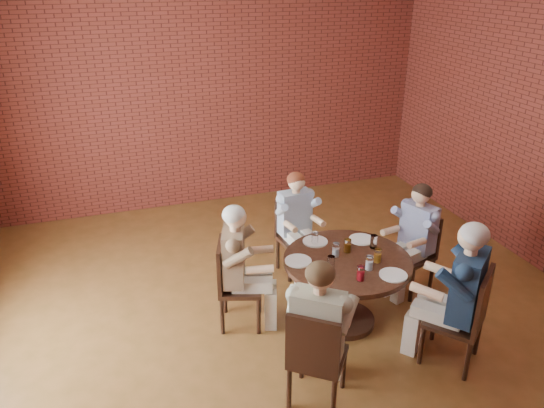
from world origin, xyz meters
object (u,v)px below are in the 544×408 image
object	(u,v)px
diner_a	(414,240)
chair_b	(294,233)
chair_a	(417,249)
chair_d	(315,356)
chair_e	(466,315)
diner_c	(240,267)
chair_c	(232,281)
smartphone	(392,276)
diner_b	(297,225)
diner_d	(319,333)
diner_e	(458,295)
dining_table	(346,278)

from	to	relation	value
diner_a	chair_b	bearing A→B (deg)	-146.07
chair_a	diner_a	bearing A→B (deg)	-90.00
diner_a	chair_d	distance (m)	2.11
chair_e	diner_c	bearing A→B (deg)	-74.82
chair_c	smartphone	bearing A→B (deg)	-102.33
diner_b	diner_d	size ratio (longest dim) A/B	0.93
diner_e	diner_b	bearing A→B (deg)	-107.08
dining_table	diner_b	xyz separation A→B (m)	(-0.11, 1.08, 0.10)
chair_a	chair_c	size ratio (longest dim) A/B	0.97
dining_table	chair_b	bearing A→B (deg)	95.92
diner_a	diner_b	world-z (taller)	diner_a
diner_d	chair_e	distance (m)	1.43
chair_b	diner_c	xyz separation A→B (m)	(-0.88, -0.82, 0.17)
chair_e	smartphone	size ratio (longest dim) A/B	7.90
chair_d	smartphone	xyz separation A→B (m)	(0.98, 0.51, 0.24)
chair_c	diner_e	size ratio (longest dim) A/B	0.65
chair_b	diner_d	xyz separation A→B (m)	(-0.56, -2.03, 0.18)
chair_a	smartphone	size ratio (longest dim) A/B	7.26
diner_a	chair_d	bearing A→B (deg)	-71.67
chair_b	diner_b	world-z (taller)	diner_b
diner_b	smartphone	xyz separation A→B (m)	(0.36, -1.51, 0.13)
chair_b	chair_a	bearing A→B (deg)	-41.14
chair_b	chair_d	size ratio (longest dim) A/B	0.95
diner_a	chair_a	bearing A→B (deg)	90.00
diner_a	chair_d	world-z (taller)	diner_a
dining_table	diner_d	distance (m)	1.11
diner_b	smartphone	bearing A→B (deg)	-82.65
chair_e	diner_e	bearing A→B (deg)	-90.00
chair_a	smartphone	world-z (taller)	chair_a
diner_a	chair_d	size ratio (longest dim) A/B	1.35
chair_d	diner_d	bearing A→B (deg)	-90.00
diner_b	chair_c	world-z (taller)	diner_b
diner_a	chair_e	bearing A→B (deg)	-28.53
chair_b	diner_c	size ratio (longest dim) A/B	0.68
chair_d	diner_e	size ratio (longest dim) A/B	0.66
diner_b	smartphone	size ratio (longest dim) A/B	10.06
chair_b	chair_e	distance (m)	2.22
chair_e	diner_a	bearing A→B (deg)	-139.98
chair_c	chair_e	xyz separation A→B (m)	(1.82, -1.25, 0.02)
chair_e	diner_e	size ratio (longest dim) A/B	0.69
chair_a	diner_b	size ratio (longest dim) A/B	0.72
chair_b	chair_d	bearing A→B (deg)	-112.22
chair_a	chair_c	bearing A→B (deg)	-108.73
chair_a	chair_b	bearing A→B (deg)	-143.46
diner_d	diner_e	world-z (taller)	diner_e
dining_table	diner_b	world-z (taller)	diner_b
chair_b	chair_c	bearing A→B (deg)	-146.24
chair_a	chair_e	distance (m)	1.27
dining_table	chair_d	bearing A→B (deg)	-127.93
diner_d	chair_a	bearing A→B (deg)	-106.79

